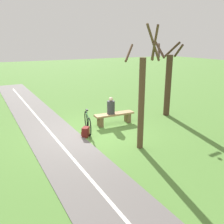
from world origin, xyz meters
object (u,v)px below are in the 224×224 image
(bicycle, at_px, (88,122))
(tree_far_right, at_px, (168,80))
(bench, at_px, (114,117))
(tree_near_bench, at_px, (142,97))
(backpack, at_px, (86,132))
(person_seated, at_px, (111,107))

(bicycle, bearing_deg, tree_far_right, 107.79)
(bicycle, bearing_deg, bench, 115.69)
(tree_near_bench, bearing_deg, bicycle, -67.02)
(backpack, height_order, tree_far_right, tree_far_right)
(bicycle, xyz_separation_m, tree_far_right, (-4.53, -0.27, 1.42))
(person_seated, height_order, tree_far_right, tree_far_right)
(person_seated, relative_size, tree_far_right, 0.21)
(bench, distance_m, tree_near_bench, 3.16)
(bench, height_order, tree_far_right, tree_far_right)
(person_seated, relative_size, tree_near_bench, 0.18)
(tree_far_right, bearing_deg, person_seated, -0.48)
(tree_far_right, bearing_deg, bench, -0.38)
(person_seated, bearing_deg, tree_far_right, -178.13)
(backpack, bearing_deg, tree_near_bench, 124.86)
(backpack, distance_m, tree_near_bench, 2.91)
(backpack, relative_size, tree_far_right, 0.11)
(tree_near_bench, relative_size, tree_far_right, 1.12)
(bicycle, height_order, backpack, bicycle)
(backpack, xyz_separation_m, tree_far_right, (-4.84, -0.78, 1.62))
(bench, distance_m, person_seated, 0.52)
(person_seated, bearing_deg, bench, -180.00)
(person_seated, height_order, backpack, person_seated)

